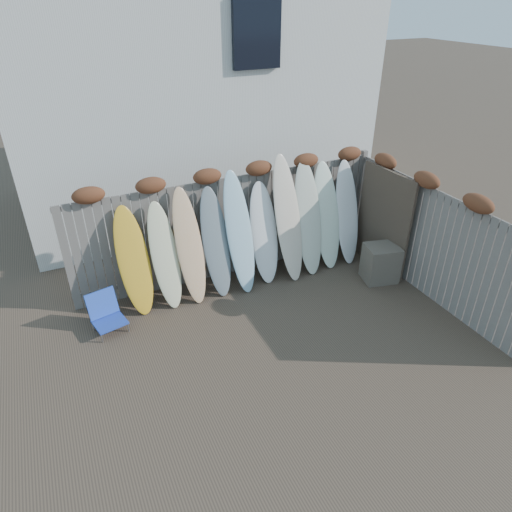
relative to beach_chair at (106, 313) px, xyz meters
name	(u,v)px	position (x,y,z in m)	size (l,w,h in m)	color
ground	(288,344)	(2.54, -1.64, -0.30)	(80.00, 80.00, 0.00)	#493A2D
back_fence	(232,218)	(2.60, 0.75, 0.88)	(6.05, 0.28, 2.24)	slate
right_fence	(432,237)	(5.53, -1.39, 0.84)	(0.28, 4.40, 2.24)	slate
house	(182,72)	(3.04, 4.86, 2.90)	(8.50, 5.50, 6.33)	silver
beach_chair	(106,313)	(0.00, 0.00, 0.00)	(0.59, 0.62, 0.66)	#2444B8
wooden_crate	(381,263)	(5.06, -0.72, 0.06)	(0.62, 0.52, 0.73)	#6D5951
lattice_panel	(384,221)	(5.35, -0.31, 0.72)	(0.06, 1.36, 2.04)	#49332C
surfboard_0	(134,262)	(0.62, 0.37, 0.63)	(0.54, 0.07, 1.95)	gold
surfboard_1	(165,256)	(1.15, 0.33, 0.63)	(0.47, 0.07, 1.94)	beige
surfboard_2	(189,247)	(1.60, 0.32, 0.72)	(0.47, 0.07, 2.12)	#FCB794
surfboard_3	(216,243)	(2.09, 0.32, 0.68)	(0.48, 0.07, 2.05)	slate
surfboard_4	(239,233)	(2.54, 0.28, 0.80)	(0.49, 0.07, 2.29)	#A4D0E5
surfboard_5	(264,233)	(3.07, 0.35, 0.64)	(0.53, 0.07, 1.96)	white
surfboard_6	(288,219)	(3.54, 0.28, 0.87)	(0.52, 0.07, 2.45)	beige
surfboard_7	(308,219)	(4.00, 0.29, 0.78)	(0.54, 0.07, 2.25)	silver
surfboard_8	(327,216)	(4.45, 0.33, 0.73)	(0.55, 0.07, 2.16)	white
surfboard_9	(347,213)	(4.92, 0.31, 0.72)	(0.48, 0.07, 2.12)	silver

